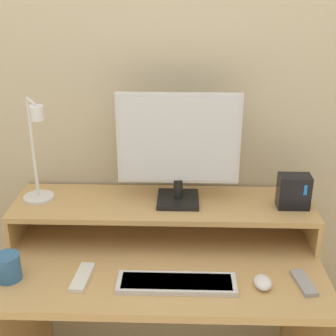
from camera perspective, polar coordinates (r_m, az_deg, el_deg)
wall_back at (r=1.89m, az=-0.39°, el=7.37°), size 6.00×0.05×2.50m
desk at (r=1.90m, az=-0.76°, el=-16.65°), size 1.17×0.64×0.78m
monitor_shelf at (r=1.85m, az=-0.59°, el=-4.75°), size 1.17×0.31×0.15m
monitor at (r=1.75m, az=1.28°, el=2.74°), size 0.46×0.16×0.43m
desk_lamp at (r=1.82m, az=-15.69°, el=1.03°), size 0.15×0.19×0.41m
router_dock at (r=1.83m, az=15.07°, el=-2.77°), size 0.12×0.07×0.13m
keyboard at (r=1.62m, az=1.05°, el=-13.83°), size 0.40×0.12×0.02m
mouse at (r=1.64m, az=11.50°, el=-13.50°), size 0.06×0.08×0.03m
remote_control at (r=1.68m, az=-10.40°, el=-12.96°), size 0.06×0.16×0.02m
remote_secondary at (r=1.69m, az=16.24°, el=-13.30°), size 0.07×0.14×0.02m
mug at (r=1.72m, az=-18.95°, el=-11.35°), size 0.09×0.09×0.09m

